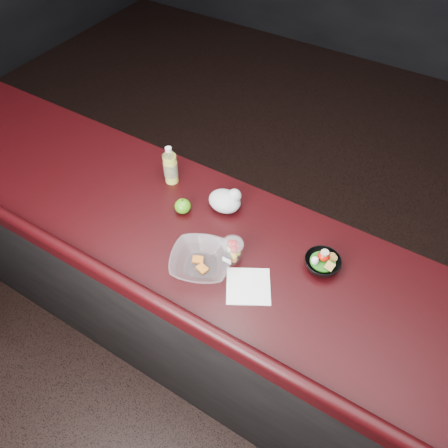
# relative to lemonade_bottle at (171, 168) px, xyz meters

# --- Properties ---
(ground) EXTENTS (8.00, 8.00, 0.00)m
(ground) POSITION_rel_lemonade_bottle_xyz_m (0.35, -0.49, -1.10)
(ground) COLOR black
(ground) RESTS_ON ground
(room_shell) EXTENTS (8.00, 8.00, 8.00)m
(room_shell) POSITION_rel_lemonade_bottle_xyz_m (0.35, -0.49, 0.73)
(room_shell) COLOR black
(room_shell) RESTS_ON ground
(counter) EXTENTS (4.06, 0.71, 1.02)m
(counter) POSITION_rel_lemonade_bottle_xyz_m (0.35, -0.19, -0.59)
(counter) COLOR black
(counter) RESTS_ON ground
(lemonade_bottle) EXTENTS (0.06, 0.06, 0.19)m
(lemonade_bottle) POSITION_rel_lemonade_bottle_xyz_m (0.00, 0.00, 0.00)
(lemonade_bottle) COLOR yellow
(lemonade_bottle) RESTS_ON counter
(fruit_cup) EXTENTS (0.08, 0.08, 0.12)m
(fruit_cup) POSITION_rel_lemonade_bottle_xyz_m (0.46, -0.24, -0.02)
(fruit_cup) COLOR white
(fruit_cup) RESTS_ON counter
(green_apple) EXTENTS (0.07, 0.07, 0.07)m
(green_apple) POSITION_rel_lemonade_bottle_xyz_m (0.15, -0.13, -0.05)
(green_apple) COLOR #367B0E
(green_apple) RESTS_ON counter
(plastic_bag) EXTENTS (0.14, 0.12, 0.10)m
(plastic_bag) POSITION_rel_lemonade_bottle_xyz_m (0.30, -0.02, -0.03)
(plastic_bag) COLOR silver
(plastic_bag) RESTS_ON counter
(snack_bowl) EXTENTS (0.14, 0.14, 0.08)m
(snack_bowl) POSITION_rel_lemonade_bottle_xyz_m (0.77, -0.09, -0.05)
(snack_bowl) COLOR black
(snack_bowl) RESTS_ON counter
(takeout_bowl) EXTENTS (0.30, 0.30, 0.06)m
(takeout_bowl) POSITION_rel_lemonade_bottle_xyz_m (0.37, -0.33, -0.05)
(takeout_bowl) COLOR silver
(takeout_bowl) RESTS_ON counter
(paper_napkin) EXTENTS (0.22, 0.22, 0.00)m
(paper_napkin) POSITION_rel_lemonade_bottle_xyz_m (0.57, -0.31, -0.08)
(paper_napkin) COLOR white
(paper_napkin) RESTS_ON counter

